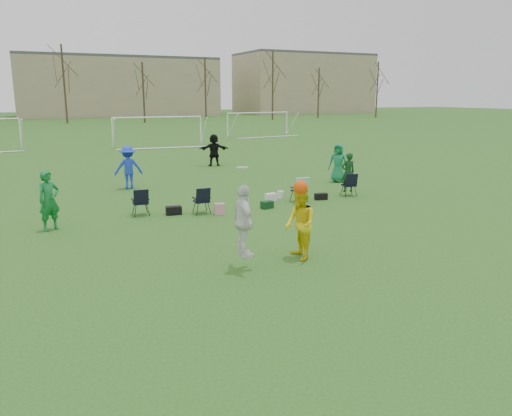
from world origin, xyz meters
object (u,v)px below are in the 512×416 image
fielder_green_near (49,201)px  fielder_black (214,150)px  goal_right (258,117)px  fielder_green_far (338,163)px  fielder_blue (128,167)px  goal_mid (158,123)px  center_contest (279,222)px

fielder_green_near → fielder_black: bearing=24.2°
goal_right → fielder_black: bearing=-130.0°
fielder_green_far → goal_right: (8.28, 26.89, 0.98)m
fielder_green_near → fielder_black: 15.22m
fielder_green_far → fielder_black: bearing=161.5°
fielder_blue → goal_mid: 19.32m
fielder_green_near → fielder_green_far: 13.85m
goal_right → fielder_green_far: bearing=-115.1°
fielder_blue → fielder_black: 8.16m
goal_mid → goal_right: same height
fielder_blue → goal_mid: goal_mid is taller
center_contest → fielder_green_far: bearing=49.2°
fielder_blue → center_contest: 12.20m
fielder_blue → center_contest: bearing=100.5°
fielder_black → goal_right: 22.37m
fielder_blue → fielder_green_far: 10.01m
fielder_black → goal_right: size_ratio=0.26×
fielder_blue → fielder_black: fielder_blue is taller
fielder_black → goal_mid: goal_mid is taller
fielder_blue → goal_right: (17.97, 24.35, 0.95)m
goal_mid → center_contest: bearing=-94.5°
fielder_green_near → center_contest: size_ratio=0.75×
fielder_black → center_contest: (-4.70, -17.51, 0.11)m
fielder_green_near → goal_right: (21.63, 30.61, 0.97)m
fielder_green_near → center_contest: center_contest is taller
fielder_green_near → fielder_green_far: size_ratio=1.01×
fielder_blue → goal_right: 30.28m
fielder_green_near → goal_mid: bearing=42.8°
fielder_black → fielder_blue: bearing=57.5°
fielder_blue → goal_mid: size_ratio=0.26×
fielder_blue → goal_mid: (5.97, 18.35, 0.95)m
fielder_green_near → fielder_black: size_ratio=1.00×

